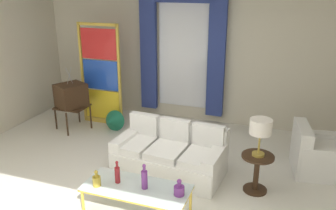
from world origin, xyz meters
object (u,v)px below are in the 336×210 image
bottle_amber_squat (97,180)px  armchair_white (316,156)px  peacock_figurine (113,122)px  round_side_table (257,170)px  table_lamp_brass (261,128)px  vintage_tv (71,96)px  bottle_ruby_flask (179,190)px  bottle_crystal_tall (144,179)px  couch_white_long (171,154)px  bottle_blue_decanter (117,174)px  stained_glass_divider (101,77)px  coffee_table (137,189)px

bottle_amber_squat → armchair_white: (2.84, 2.17, -0.20)m
peacock_figurine → round_side_table: bearing=-22.2°
peacock_figurine → table_lamp_brass: bearing=-22.2°
vintage_tv → table_lamp_brass: vintage_tv is taller
bottle_ruby_flask → bottle_crystal_tall: bearing=-179.1°
couch_white_long → bottle_blue_decanter: couch_white_long is taller
stained_glass_divider → table_lamp_brass: bearing=-24.7°
bottle_ruby_flask → armchair_white: bearing=49.2°
bottle_amber_squat → bottle_ruby_flask: bottle_amber_squat is taller
stained_glass_divider → coffee_table: bearing=-52.9°
vintage_tv → peacock_figurine: size_ratio=2.24×
armchair_white → round_side_table: (-0.86, -0.92, 0.07)m
couch_white_long → coffee_table: bearing=-92.9°
bottle_blue_decanter → peacock_figurine: bearing=119.8°
bottle_ruby_flask → couch_white_long: bearing=113.6°
couch_white_long → round_side_table: 1.41m
coffee_table → bottle_amber_squat: (-0.51, -0.15, 0.12)m
bottle_ruby_flask → vintage_tv: 3.79m
table_lamp_brass → coffee_table: bearing=-143.2°
peacock_figurine → couch_white_long: bearing=-33.5°
coffee_table → bottle_ruby_flask: size_ratio=6.25×
bottle_blue_decanter → table_lamp_brass: table_lamp_brass is taller
bottle_crystal_tall → armchair_white: size_ratio=0.39×
bottle_crystal_tall → bottle_ruby_flask: bearing=0.9°
coffee_table → bottle_amber_squat: size_ratio=6.19×
bottle_amber_squat → vintage_tv: vintage_tv is taller
bottle_ruby_flask → table_lamp_brass: bearing=51.3°
bottle_amber_squat → table_lamp_brass: size_ratio=0.41×
bottle_crystal_tall → armchair_white: armchair_white is taller
vintage_tv → stained_glass_divider: stained_glass_divider is taller
bottle_blue_decanter → bottle_crystal_tall: bottle_crystal_tall is taller
bottle_amber_squat → round_side_table: size_ratio=0.39×
stained_glass_divider → peacock_figurine: bearing=-40.2°
couch_white_long → bottle_crystal_tall: bearing=-87.5°
bottle_blue_decanter → bottle_amber_squat: 0.29m
bottle_crystal_tall → round_side_table: 1.74m
couch_white_long → bottle_amber_squat: 1.51m
coffee_table → vintage_tv: bearing=138.4°
bottle_blue_decanter → stained_glass_divider: (-1.77, 2.70, 0.52)m
bottle_crystal_tall → vintage_tv: bearing=139.8°
couch_white_long → table_lamp_brass: (1.40, -0.14, 0.72)m
bottle_amber_squat → table_lamp_brass: table_lamp_brass is taller
bottle_ruby_flask → peacock_figurine: bottle_ruby_flask is taller
vintage_tv → bottle_crystal_tall: bearing=-40.2°
vintage_tv → round_side_table: 4.12m
bottle_ruby_flask → armchair_white: (1.73, 2.00, -0.20)m
vintage_tv → armchair_white: vintage_tv is taller
vintage_tv → armchair_white: size_ratio=1.44×
bottle_ruby_flask → peacock_figurine: size_ratio=0.38×
bottle_amber_squat → peacock_figurine: size_ratio=0.39×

